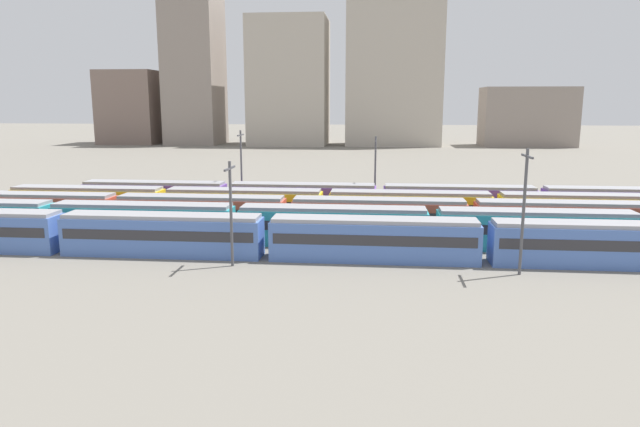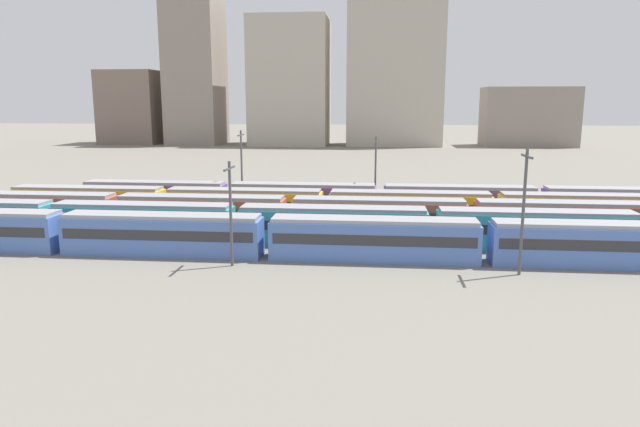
# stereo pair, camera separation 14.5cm
# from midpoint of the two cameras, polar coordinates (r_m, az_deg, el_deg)

# --- Properties ---
(ground_plane) EXTENTS (600.00, 600.00, 0.00)m
(ground_plane) POSITION_cam_midpoint_polar(r_m,az_deg,el_deg) (67.95, -21.39, -1.30)
(ground_plane) COLOR slate
(train_track_0) EXTENTS (74.70, 3.06, 3.75)m
(train_track_0) POSITION_cam_midpoint_polar(r_m,az_deg,el_deg) (50.99, -5.42, -2.29)
(train_track_0) COLOR #4C70BC
(train_track_0) RESTS_ON ground_plane
(train_track_1) EXTENTS (93.60, 3.06, 3.75)m
(train_track_1) POSITION_cam_midpoint_polar(r_m,az_deg,el_deg) (55.30, 1.21, -1.19)
(train_track_1) COLOR teal
(train_track_1) RESTS_ON ground_plane
(train_track_2) EXTENTS (112.50, 3.06, 3.75)m
(train_track_2) POSITION_cam_midpoint_polar(r_m,az_deg,el_deg) (61.02, 14.64, -0.40)
(train_track_2) COLOR #BC4C38
(train_track_2) RESTS_ON ground_plane
(train_track_3) EXTENTS (74.70, 3.06, 3.75)m
(train_track_3) POSITION_cam_midpoint_polar(r_m,az_deg,el_deg) (65.60, 0.51, 0.74)
(train_track_3) COLOR yellow
(train_track_3) RESTS_ON ground_plane
(train_track_4) EXTENTS (74.70, 3.06, 3.75)m
(train_track_4) POSITION_cam_midpoint_polar(r_m,az_deg,el_deg) (70.47, 5.88, 1.40)
(train_track_4) COLOR #6B429E
(train_track_4) RESTS_ON ground_plane
(catenary_pole_0) EXTENTS (0.24, 3.20, 10.07)m
(catenary_pole_0) POSITION_cam_midpoint_polar(r_m,az_deg,el_deg) (47.66, 19.48, 0.71)
(catenary_pole_0) COLOR #4C4C51
(catenary_pole_0) RESTS_ON ground_plane
(catenary_pole_1) EXTENTS (0.24, 3.20, 10.05)m
(catenary_pole_1) POSITION_cam_midpoint_polar(r_m,az_deg,el_deg) (74.78, -7.86, 4.74)
(catenary_pole_1) COLOR #4C4C51
(catenary_pole_1) RESTS_ON ground_plane
(catenary_pole_2) EXTENTS (0.24, 3.20, 8.85)m
(catenary_pole_2) POSITION_cam_midpoint_polar(r_m,az_deg,el_deg) (48.06, -8.91, 0.53)
(catenary_pole_2) COLOR #4C4C51
(catenary_pole_2) RESTS_ON ground_plane
(catenary_pole_3) EXTENTS (0.24, 3.20, 9.37)m
(catenary_pole_3) POSITION_cam_midpoint_polar(r_m,az_deg,el_deg) (72.84, 5.44, 4.36)
(catenary_pole_3) COLOR #4C4C51
(catenary_pole_3) RESTS_ON ground_plane
(distant_building_0) EXTENTS (18.79, 17.03, 23.77)m
(distant_building_0) POSITION_cam_midpoint_polar(r_m,az_deg,el_deg) (204.08, -18.17, 9.97)
(distant_building_0) COLOR #7A665B
(distant_building_0) RESTS_ON ground_plane
(distant_building_1) EXTENTS (16.49, 19.35, 48.93)m
(distant_building_1) POSITION_cam_midpoint_polar(r_m,az_deg,el_deg) (196.69, -12.37, 13.90)
(distant_building_1) COLOR gray
(distant_building_1) RESTS_ON ground_plane
(distant_building_2) EXTENTS (24.41, 21.97, 39.76)m
(distant_building_2) POSITION_cam_midpoint_polar(r_m,az_deg,el_deg) (189.42, -3.08, 12.87)
(distant_building_2) COLOR #B2A899
(distant_building_2) RESTS_ON ground_plane
(distant_building_3) EXTENTS (29.50, 17.54, 51.84)m
(distant_building_3) POSITION_cam_midpoint_polar(r_m,az_deg,el_deg) (187.66, 7.33, 14.66)
(distant_building_3) COLOR #B2A899
(distant_building_3) RESTS_ON ground_plane
(distant_building_4) EXTENTS (27.87, 14.57, 18.17)m
(distant_building_4) POSITION_cam_midpoint_polar(r_m,az_deg,el_deg) (192.97, 19.83, 9.00)
(distant_building_4) COLOR gray
(distant_building_4) RESTS_ON ground_plane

